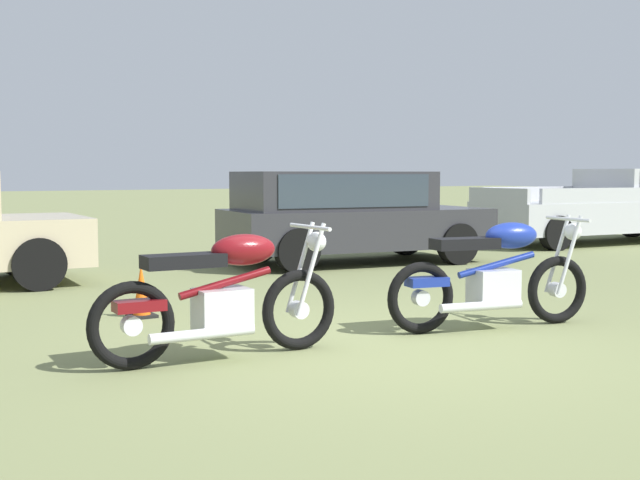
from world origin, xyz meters
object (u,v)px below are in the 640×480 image
motorcycle_maroon (223,296)px  car_charcoal (345,210)px  motorcycle_blue (494,275)px  traffic_cone (141,293)px  pickup_truck_silver (608,205)px

motorcycle_maroon → car_charcoal: (4.40, 4.87, 0.35)m
motorcycle_blue → traffic_cone: bearing=150.6°
motorcycle_maroon → car_charcoal: car_charcoal is taller
traffic_cone → car_charcoal: bearing=33.3°
motorcycle_blue → car_charcoal: (1.80, 5.08, 0.35)m
pickup_truck_silver → car_charcoal: bearing=-172.0°
motorcycle_maroon → pickup_truck_silver: 12.21m
motorcycle_blue → pickup_truck_silver: bearing=44.8°
pickup_truck_silver → motorcycle_blue: bearing=-142.2°
car_charcoal → pickup_truck_silver: (6.65, 0.32, -0.08)m
motorcycle_maroon → motorcycle_blue: same height
motorcycle_maroon → car_charcoal: bearing=50.6°
motorcycle_maroon → motorcycle_blue: size_ratio=0.98×
car_charcoal → pickup_truck_silver: size_ratio=0.81×
car_charcoal → traffic_cone: (-4.31, -2.83, -0.59)m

